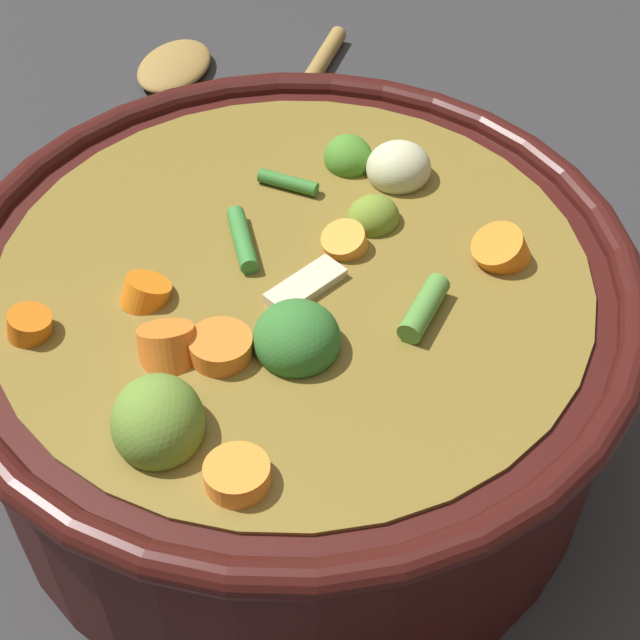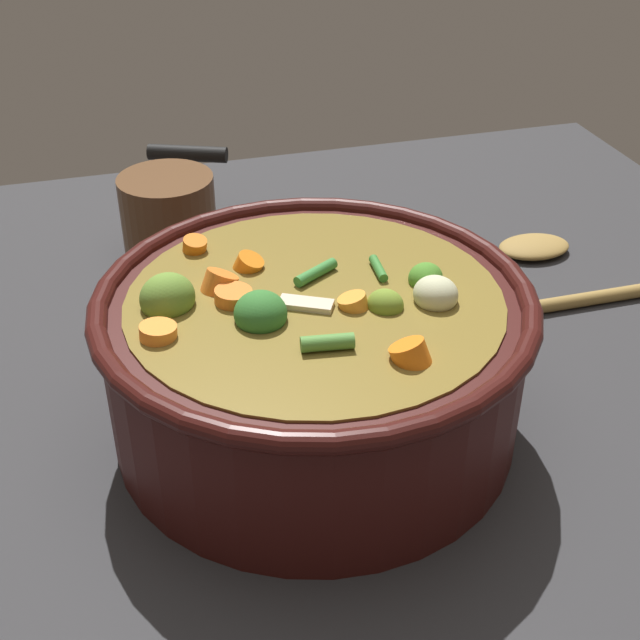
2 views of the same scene
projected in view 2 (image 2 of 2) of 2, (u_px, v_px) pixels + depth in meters
The scene contains 4 objects.
ground_plane at pixel (315, 425), 0.70m from camera, with size 1.10×1.10×0.00m, color #2D2D30.
cooking_pot at pixel (315, 358), 0.66m from camera, with size 0.33×0.33×0.14m.
wooden_spoon at pixel (551, 264), 0.90m from camera, with size 0.14×0.18×0.01m.
small_saucepan at pixel (169, 212), 0.92m from camera, with size 0.16×0.13×0.08m.
Camera 2 is at (-0.52, 0.14, 0.45)m, focal length 48.67 mm.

